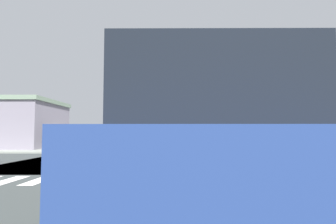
% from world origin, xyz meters
% --- Properties ---
extents(ground, '(90.00, 90.00, 0.05)m').
position_xyz_m(ground, '(0.00, 0.00, -0.03)').
color(ground, '#353B3A').
extents(sidewalk_corner_ne, '(12.00, 12.00, 0.14)m').
position_xyz_m(sidewalk_corner_ne, '(13.00, 12.00, 0.07)').
color(sidewalk_corner_ne, gray).
rests_on(sidewalk_corner_ne, ground).
extents(sidewalk_corner_nw, '(12.00, 12.00, 0.14)m').
position_xyz_m(sidewalk_corner_nw, '(-13.00, 12.00, 0.07)').
color(sidewalk_corner_nw, gray).
rests_on(sidewalk_corner_nw, ground).
extents(crosswalk_near, '(13.50, 2.00, 0.01)m').
position_xyz_m(crosswalk_near, '(-0.25, -7.30, 0.00)').
color(crosswalk_near, silver).
rests_on(crosswalk_near, ground).
extents(crosswalk_far, '(13.50, 2.00, 0.01)m').
position_xyz_m(crosswalk_far, '(-0.25, 7.30, 0.00)').
color(crosswalk_far, silver).
rests_on(crosswalk_far, ground).
extents(traffic_signal_mast, '(7.90, 0.55, 6.47)m').
position_xyz_m(traffic_signal_mast, '(5.55, 6.79, 4.82)').
color(traffic_signal_mast, gray).
rests_on(traffic_signal_mast, ground).
extents(street_lamp, '(1.78, 0.32, 8.65)m').
position_xyz_m(street_lamp, '(7.47, 14.88, 5.13)').
color(street_lamp, gray).
rests_on(street_lamp, ground).
extents(suv_crossing_2, '(1.96, 4.60, 2.34)m').
position_xyz_m(suv_crossing_2, '(2.00, -13.66, 1.39)').
color(suv_crossing_2, black).
rests_on(suv_crossing_2, ground).
extents(sedan_leading_1, '(1.80, 4.30, 1.88)m').
position_xyz_m(sedan_leading_1, '(-5.00, 29.47, 1.12)').
color(sedan_leading_1, black).
rests_on(sedan_leading_1, ground).
extents(box_truck_trailing_1, '(2.40, 7.20, 4.85)m').
position_xyz_m(box_truck_trailing_1, '(-2.00, 15.86, 2.56)').
color(box_truck_trailing_1, black).
rests_on(box_truck_trailing_1, ground).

